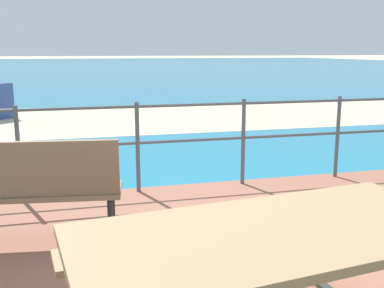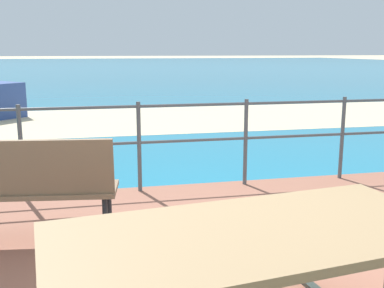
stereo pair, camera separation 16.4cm
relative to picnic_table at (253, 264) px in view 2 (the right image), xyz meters
The scene contains 5 objects.
sea_water 40.55m from the picnic_table, 89.43° to the left, with size 90.00×90.00×0.01m, color teal.
beach_strip 8.56m from the picnic_table, 87.28° to the left, with size 54.00×4.03×0.01m, color beige.
picnic_table is the anchor object (origin of this frame).
park_bench 2.13m from the picnic_table, 125.00° to the left, with size 1.50×0.61×0.87m.
railing_fence 3.04m from the picnic_table, 82.36° to the left, with size 5.94×0.04×0.96m.
Camera 2 is at (-1.04, -2.26, 1.55)m, focal length 42.73 mm.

